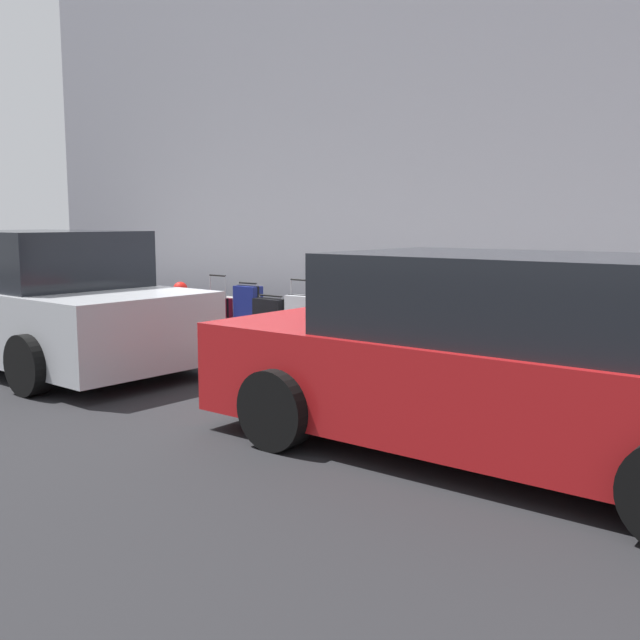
% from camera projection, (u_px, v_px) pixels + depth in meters
% --- Properties ---
extents(ground_plane, '(40.00, 40.00, 0.00)m').
position_uv_depth(ground_plane, '(232.00, 363.00, 9.23)').
color(ground_plane, black).
extents(sidewalk_curb, '(18.00, 5.00, 0.14)m').
position_uv_depth(sidewalk_curb, '(345.00, 333.00, 11.21)').
color(sidewalk_curb, gray).
rests_on(sidewalk_curb, ground_plane).
extents(building_facade_sidewalk_side, '(24.00, 3.00, 11.11)m').
position_uv_depth(building_facade_sidewalk_side, '(490.00, 28.00, 14.43)').
color(building_facade_sidewalk_side, gray).
rests_on(building_facade_sidewalk_side, ground_plane).
extents(suitcase_navy_0, '(0.35, 0.25, 0.61)m').
position_uv_depth(suitcase_navy_0, '(494.00, 348.00, 7.88)').
color(suitcase_navy_0, navy).
rests_on(suitcase_navy_0, sidewalk_curb).
extents(suitcase_maroon_1, '(0.42, 0.23, 0.83)m').
position_uv_depth(suitcase_maroon_1, '(452.00, 341.00, 8.10)').
color(suitcase_maroon_1, maroon).
rests_on(suitcase_maroon_1, sidewalk_curb).
extents(suitcase_red_2, '(0.51, 0.21, 0.60)m').
position_uv_depth(suitcase_red_2, '(410.00, 341.00, 8.43)').
color(suitcase_red_2, red).
rests_on(suitcase_red_2, sidewalk_curb).
extents(suitcase_teal_3, '(0.39, 0.22, 0.63)m').
position_uv_depth(suitcase_teal_3, '(375.00, 334.00, 8.80)').
color(suitcase_teal_3, '#0F606B').
rests_on(suitcase_teal_3, sidewalk_curb).
extents(suitcase_olive_4, '(0.44, 0.23, 0.84)m').
position_uv_depth(suitcase_olive_4, '(344.00, 322.00, 9.13)').
color(suitcase_olive_4, '#59601E').
rests_on(suitcase_olive_4, sidewalk_curb).
extents(suitcase_silver_5, '(0.48, 0.21, 0.91)m').
position_uv_depth(suitcase_silver_5, '(304.00, 323.00, 9.35)').
color(suitcase_silver_5, '#9EA0A8').
rests_on(suitcase_silver_5, sidewalk_curb).
extents(suitcase_black_6, '(0.48, 0.26, 0.68)m').
position_uv_depth(suitcase_black_6, '(271.00, 322.00, 9.69)').
color(suitcase_black_6, black).
rests_on(suitcase_black_6, sidewalk_curb).
extents(suitcase_navy_7, '(0.39, 0.21, 0.81)m').
position_uv_depth(suitcase_navy_7, '(248.00, 313.00, 10.07)').
color(suitcase_navy_7, navy).
rests_on(suitcase_navy_7, sidewalk_curb).
extents(suitcase_maroon_8, '(0.39, 0.23, 0.90)m').
position_uv_depth(suitcase_maroon_8, '(218.00, 318.00, 10.27)').
color(suitcase_maroon_8, maroon).
rests_on(suitcase_maroon_8, sidewalk_curb).
extents(fire_hydrant, '(0.39, 0.21, 0.75)m').
position_uv_depth(fire_hydrant, '(181.00, 306.00, 10.77)').
color(fire_hydrant, red).
rests_on(fire_hydrant, sidewalk_curb).
extents(bollard_post, '(0.14, 0.14, 0.88)m').
position_uv_depth(bollard_post, '(148.00, 301.00, 10.97)').
color(bollard_post, '#333338').
rests_on(bollard_post, sidewalk_curb).
extents(parking_meter, '(0.12, 0.09, 1.27)m').
position_uv_depth(parking_meter, '(615.00, 303.00, 7.32)').
color(parking_meter, slate).
rests_on(parking_meter, sidewalk_curb).
extents(parked_car_red_0, '(4.73, 2.15, 1.54)m').
position_uv_depth(parked_car_red_0, '(502.00, 362.00, 5.48)').
color(parked_car_red_0, '#AD1619').
rests_on(parked_car_red_0, ground_plane).
extents(parked_car_silver_1, '(4.85, 2.31, 1.66)m').
position_uv_depth(parked_car_silver_1, '(38.00, 302.00, 9.07)').
color(parked_car_silver_1, '#B2B5BA').
rests_on(parked_car_silver_1, ground_plane).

